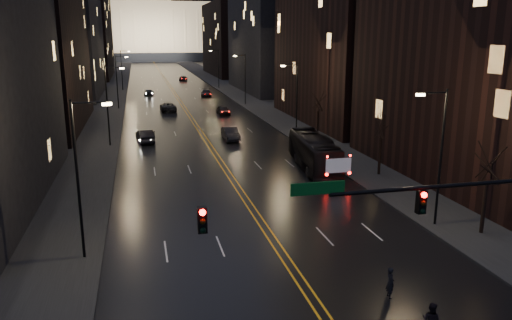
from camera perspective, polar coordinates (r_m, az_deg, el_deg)
road at (r=148.02m, az=-10.38°, el=9.12°), size 20.00×320.00×0.02m
sidewalk_left at (r=147.97m, az=-15.86°, el=8.85°), size 8.00×320.00×0.16m
sidewalk_right at (r=149.38m, az=-4.95°, el=9.37°), size 8.00×320.00×0.16m
center_line at (r=148.02m, az=-10.38°, el=9.13°), size 0.62×320.00×0.01m
building_left_mid at (r=72.61m, az=-24.71°, el=14.24°), size 12.00×30.00×28.00m
building_left_far at (r=110.18m, az=-20.71°, el=12.04°), size 12.00×34.00×20.00m
building_left_dist at (r=157.90m, az=-18.62°, el=13.29°), size 12.00×40.00×24.00m
building_right_near at (r=46.98m, az=24.81°, el=12.55°), size 12.00×26.00×24.00m
building_right_mid at (r=112.99m, az=1.46°, el=14.47°), size 12.00×34.00×26.00m
building_right_dist at (r=159.90m, az=-3.02°, el=13.63°), size 12.00×40.00×22.00m
capitol at (r=267.48m, az=-12.00°, el=14.85°), size 90.00×50.00×58.50m
traffic_signal at (r=23.05m, az=23.39°, el=-5.13°), size 17.29×0.45×7.00m
streetlamp_right_near at (r=33.67m, az=20.16°, el=0.96°), size 2.13×0.25×9.00m
streetlamp_left_near at (r=28.44m, az=-19.41°, el=-1.29°), size 2.13×0.25×9.00m
streetlamp_right_mid at (r=60.61m, az=4.53°, el=7.27°), size 2.13×0.25×9.00m
streetlamp_left_mid at (r=57.86m, az=-16.47°, el=6.42°), size 2.13×0.25×9.00m
streetlamp_right_far at (r=89.52m, az=-1.36°, el=9.50°), size 2.13×0.25×9.00m
streetlamp_left_far at (r=87.68m, az=-15.51°, el=8.91°), size 2.13×0.25×9.00m
streetlamp_right_dist at (r=118.96m, az=-4.39°, el=10.60°), size 2.13×0.25×9.00m
streetlamp_left_dist at (r=117.59m, az=-15.03°, el=10.13°), size 2.13×0.25×9.00m
tree_right_near at (r=33.49m, az=25.07°, el=-0.57°), size 2.40×2.40×6.65m
tree_right_mid at (r=45.02m, az=14.16°, el=3.80°), size 2.40×2.40×6.65m
tree_right_far at (r=59.51m, az=7.13°, el=6.54°), size 2.40×2.40×6.65m
bus at (r=47.09m, az=6.62°, el=0.91°), size 3.84×11.55×3.16m
oncoming_car_a at (r=60.74m, az=-12.29°, el=2.85°), size 1.91×4.35×1.46m
oncoming_car_b at (r=59.86m, az=-12.58°, el=2.70°), size 2.25×4.83×1.53m
oncoming_car_c at (r=84.23m, az=-10.02°, el=6.02°), size 2.61×5.30×1.45m
oncoming_car_d at (r=107.01m, az=-12.15°, el=7.55°), size 2.21×4.54×1.27m
receding_car_a at (r=59.78m, az=-2.93°, el=3.02°), size 1.66×4.70×1.55m
receding_car_b at (r=79.32m, az=-3.75°, el=5.70°), size 1.87×4.24×1.42m
receding_car_c at (r=102.99m, az=-5.71°, el=7.61°), size 2.75×5.33×1.48m
receding_car_d at (r=140.56m, az=-8.32°, el=9.21°), size 2.64×4.82×1.28m
pedestrian_a at (r=25.28m, az=15.09°, el=-13.37°), size 0.43×0.61×1.56m
pedestrian_b at (r=22.84m, az=19.37°, el=-16.86°), size 0.79×0.86×1.57m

